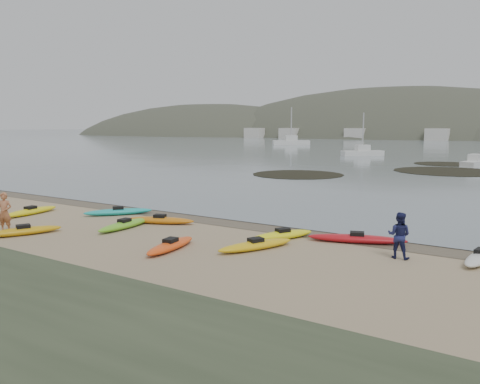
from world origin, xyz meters
The scene contains 6 objects.
ground centered at (0.00, 0.00, 0.00)m, with size 600.00×600.00×0.00m, color tan.
wet_sand centered at (0.00, -0.30, 0.00)m, with size 60.00×60.00×0.00m, color brown.
kayaks centered at (-0.63, -3.44, 0.17)m, with size 22.60×9.35×0.34m.
person_west centered at (-7.58, -7.67, 0.91)m, with size 0.66×0.44×1.82m, color #B9714A.
person_east centered at (8.32, -2.42, 0.84)m, with size 0.82×0.64×1.69m, color navy.
kelp_mats centered at (0.44, 32.27, 0.03)m, with size 21.77×29.76×0.04m.
Camera 1 is at (12.30, -19.33, 4.73)m, focal length 35.00 mm.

